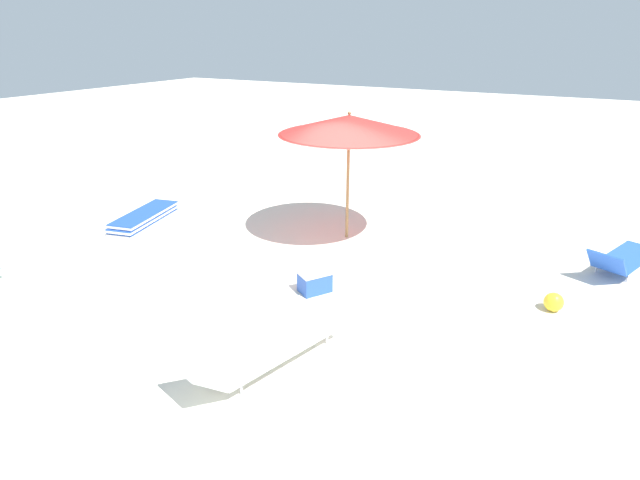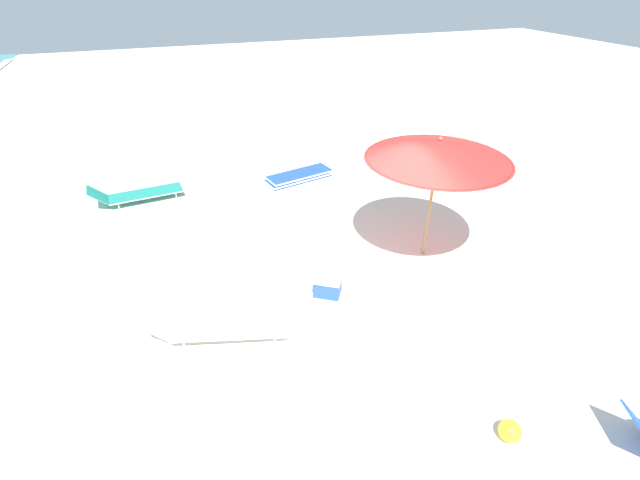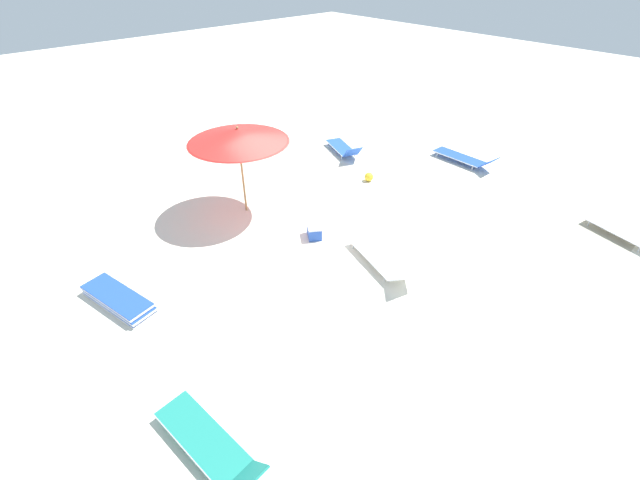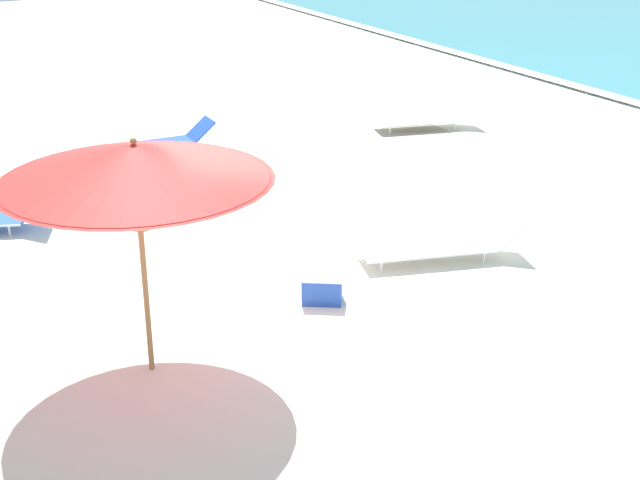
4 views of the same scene
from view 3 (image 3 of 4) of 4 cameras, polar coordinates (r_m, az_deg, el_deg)
name	(u,v)px [view 3 (image 3 of 4)]	position (r m, az deg, el deg)	size (l,w,h in m)	color
ground_plane	(297,227)	(11.97, -3.04, 1.75)	(60.00, 60.00, 0.16)	silver
beach_umbrella	(238,136)	(11.74, -10.88, 13.50)	(2.71, 2.71, 2.54)	#9E7547
lounger_stack	(118,299)	(10.32, -25.29, -7.15)	(1.01, 1.98, 0.24)	blue
sun_lounger_under_umbrella	(465,158)	(16.13, 18.72, 10.35)	(0.68, 2.33, 0.54)	blue
sun_lounger_beside_umbrella	(629,233)	(13.78, 35.92, 0.72)	(1.11, 2.25, 0.57)	white
sun_lounger_near_water_left	(383,260)	(10.37, 8.35, -2.61)	(1.20, 2.34, 0.55)	white
sun_lounger_near_water_right	(210,444)	(7.41, -14.45, -24.88)	(0.81, 2.24, 0.56)	#1E8475
sun_lounger_mid_beach_solo	(344,148)	(16.08, 3.17, 12.14)	(1.30, 2.11, 0.59)	blue
beach_ball	(369,177)	(14.20, 6.54, 8.36)	(0.29, 0.29, 0.29)	yellow
cooler_box	(314,231)	(11.32, -0.78, 1.25)	(0.57, 0.61, 0.37)	blue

